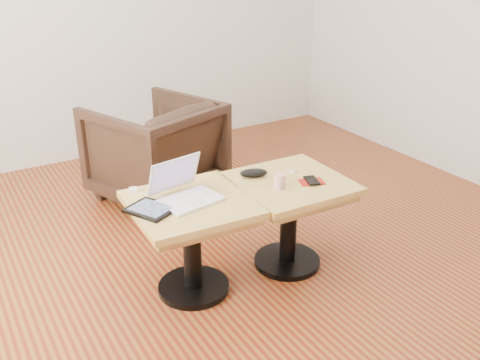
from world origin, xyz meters
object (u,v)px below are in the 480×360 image
side_table_right (289,202)px  striped_cup (280,181)px  side_table_left (191,224)px  laptop (185,192)px  armchair (155,151)px

side_table_right → striped_cup: 0.21m
side_table_left → side_table_right: size_ratio=1.03×
side_table_left → striped_cup: striped_cup is taller
side_table_left → side_table_right: bearing=-1.9°
side_table_left → striped_cup: 0.52m
side_table_right → laptop: 0.63m
side_table_right → armchair: bearing=104.5°
striped_cup → side_table_left: bearing=167.9°
laptop → striped_cup: size_ratio=4.27×
side_table_right → armchair: armchair is taller
laptop → striped_cup: laptop is taller
striped_cup → armchair: size_ratio=0.10×
side_table_right → striped_cup: bearing=-152.9°
side_table_left → side_table_right: (0.59, -0.05, 0.00)m
laptop → striped_cup: bearing=-26.4°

